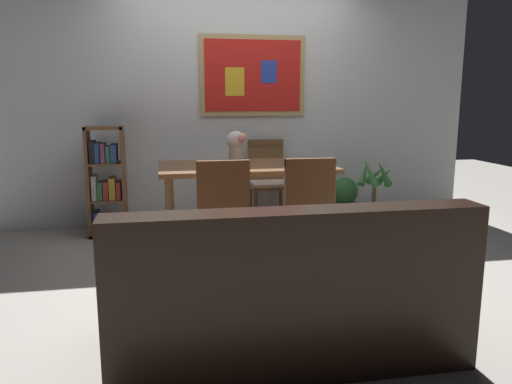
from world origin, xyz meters
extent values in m
plane|color=#B7B2A8|center=(0.00, 0.00, 0.00)|extent=(12.00, 12.00, 0.00)
cube|color=silver|center=(0.00, 1.43, 1.30)|extent=(5.20, 0.10, 2.60)
cube|color=tan|center=(0.16, 1.36, 1.57)|extent=(1.12, 0.02, 0.84)
cube|color=red|center=(0.16, 1.35, 1.57)|extent=(1.02, 0.01, 0.74)
cube|color=gold|center=(-0.03, 1.34, 1.51)|extent=(0.20, 0.00, 0.29)
cube|color=#263FA5|center=(0.33, 1.34, 1.62)|extent=(0.17, 0.00, 0.23)
cube|color=brown|center=(-0.07, 0.42, 0.74)|extent=(1.53, 0.87, 0.04)
cylinder|color=brown|center=(-0.76, 0.07, 0.36)|extent=(0.07, 0.07, 0.72)
cylinder|color=brown|center=(0.61, 0.07, 0.36)|extent=(0.07, 0.07, 0.72)
cylinder|color=brown|center=(-0.76, 0.77, 0.36)|extent=(0.07, 0.07, 0.72)
cylinder|color=brown|center=(0.61, 0.77, 0.36)|extent=(0.07, 0.07, 0.72)
cube|color=brown|center=(-0.38, -0.26, 0.44)|extent=(0.40, 0.40, 0.03)
cube|color=beige|center=(-0.38, -0.26, 0.47)|extent=(0.36, 0.36, 0.03)
cylinder|color=brown|center=(-0.55, -0.43, 0.21)|extent=(0.04, 0.04, 0.42)
cylinder|color=brown|center=(-0.21, -0.43, 0.21)|extent=(0.04, 0.04, 0.42)
cylinder|color=brown|center=(-0.55, -0.09, 0.21)|extent=(0.04, 0.04, 0.42)
cylinder|color=brown|center=(-0.21, -0.09, 0.21)|extent=(0.04, 0.04, 0.42)
cube|color=brown|center=(-0.38, -0.44, 0.68)|extent=(0.38, 0.04, 0.46)
cube|color=brown|center=(-0.38, -0.44, 0.88)|extent=(0.38, 0.05, 0.06)
cube|color=brown|center=(0.29, 1.10, 0.44)|extent=(0.40, 0.40, 0.03)
cube|color=beige|center=(0.29, 1.10, 0.47)|extent=(0.36, 0.36, 0.03)
cylinder|color=brown|center=(0.46, 1.27, 0.21)|extent=(0.04, 0.04, 0.42)
cylinder|color=brown|center=(0.12, 1.27, 0.21)|extent=(0.04, 0.04, 0.42)
cylinder|color=brown|center=(0.46, 0.93, 0.21)|extent=(0.04, 0.04, 0.42)
cylinder|color=brown|center=(0.12, 0.93, 0.21)|extent=(0.04, 0.04, 0.42)
cube|color=brown|center=(0.29, 1.28, 0.68)|extent=(0.38, 0.04, 0.46)
cube|color=brown|center=(0.29, 1.28, 0.88)|extent=(0.38, 0.05, 0.06)
cube|color=brown|center=(0.27, -0.25, 0.44)|extent=(0.40, 0.40, 0.03)
cube|color=beige|center=(0.27, -0.25, 0.47)|extent=(0.36, 0.36, 0.03)
cylinder|color=brown|center=(0.10, -0.42, 0.21)|extent=(0.04, 0.04, 0.42)
cylinder|color=brown|center=(0.44, -0.42, 0.21)|extent=(0.04, 0.04, 0.42)
cylinder|color=brown|center=(0.10, -0.08, 0.21)|extent=(0.04, 0.04, 0.42)
cylinder|color=brown|center=(0.44, -0.08, 0.21)|extent=(0.04, 0.04, 0.42)
cube|color=brown|center=(0.27, -0.43, 0.68)|extent=(0.38, 0.04, 0.46)
cube|color=brown|center=(0.27, -0.43, 0.88)|extent=(0.38, 0.05, 0.06)
cube|color=black|center=(-0.18, -1.45, 0.20)|extent=(1.80, 0.84, 0.40)
cube|color=black|center=(-0.18, -1.77, 0.62)|extent=(1.80, 0.20, 0.44)
cube|color=black|center=(-0.99, -1.45, 0.51)|extent=(0.18, 0.80, 0.22)
cube|color=black|center=(0.63, -1.45, 0.51)|extent=(0.18, 0.80, 0.22)
cube|color=maroon|center=(-0.63, -1.63, 0.56)|extent=(0.32, 0.16, 0.33)
cube|color=#B78C33|center=(-0.18, -1.63, 0.56)|extent=(0.32, 0.16, 0.33)
cube|color=maroon|center=(0.27, -1.63, 0.56)|extent=(0.32, 0.16, 0.33)
cube|color=brown|center=(-1.51, 1.07, 0.54)|extent=(0.03, 0.28, 1.08)
cube|color=brown|center=(-1.18, 1.07, 0.54)|extent=(0.03, 0.28, 1.08)
cube|color=brown|center=(-1.34, 1.07, 0.01)|extent=(0.36, 0.28, 0.03)
cube|color=brown|center=(-1.34, 1.07, 1.06)|extent=(0.36, 0.28, 0.03)
cube|color=brown|center=(-1.34, 1.07, 0.36)|extent=(0.30, 0.28, 0.02)
cube|color=brown|center=(-1.34, 1.07, 0.72)|extent=(0.30, 0.28, 0.02)
cube|color=#2D4C8C|center=(-1.46, 1.07, 0.14)|extent=(0.04, 0.22, 0.22)
cube|color=#7F3F72|center=(-1.41, 1.07, 0.11)|extent=(0.05, 0.22, 0.17)
cube|color=gold|center=(-1.35, 1.07, 0.12)|extent=(0.04, 0.22, 0.19)
cube|color=gold|center=(-1.31, 1.07, 0.11)|extent=(0.04, 0.22, 0.16)
cube|color=#2D4C8C|center=(-1.25, 1.07, 0.11)|extent=(0.05, 0.22, 0.16)
cube|color=beige|center=(-1.46, 1.07, 0.49)|extent=(0.05, 0.22, 0.24)
cube|color=#337247|center=(-1.41, 1.07, 0.46)|extent=(0.04, 0.22, 0.17)
cube|color=#B2332D|center=(-1.35, 1.07, 0.46)|extent=(0.05, 0.22, 0.18)
cube|color=gold|center=(-1.29, 1.07, 0.48)|extent=(0.06, 0.22, 0.21)
cube|color=#B2332D|center=(-1.23, 1.07, 0.46)|extent=(0.04, 0.22, 0.17)
cube|color=black|center=(-1.46, 1.07, 0.84)|extent=(0.05, 0.22, 0.21)
cube|color=#2D4C8C|center=(-1.41, 1.07, 0.83)|extent=(0.04, 0.22, 0.19)
cube|color=#7F3F72|center=(-1.36, 1.07, 0.82)|extent=(0.04, 0.22, 0.19)
cube|color=#337247|center=(-1.31, 1.07, 0.81)|extent=(0.04, 0.22, 0.16)
cube|color=#2D4C8C|center=(-1.26, 1.07, 0.82)|extent=(0.06, 0.22, 0.18)
cylinder|color=#4C4742|center=(1.15, 1.18, 0.11)|extent=(0.27, 0.27, 0.22)
cylinder|color=#332319|center=(1.15, 1.18, 0.21)|extent=(0.24, 0.24, 0.02)
sphere|color=#2D6B33|center=(1.15, 1.18, 0.34)|extent=(0.30, 0.30, 0.30)
cylinder|color=#2D6B33|center=(1.20, 1.04, 0.14)|extent=(0.03, 0.03, 0.22)
cylinder|color=#2D6B33|center=(1.27, 1.27, 0.10)|extent=(0.03, 0.03, 0.31)
cylinder|color=#B2ADA3|center=(1.33, 0.80, 0.10)|extent=(0.24, 0.24, 0.20)
cylinder|color=#332319|center=(1.33, 0.80, 0.19)|extent=(0.21, 0.21, 0.02)
cylinder|color=brown|center=(1.33, 0.80, 0.33)|extent=(0.04, 0.04, 0.28)
cone|color=#387F3D|center=(1.44, 0.82, 0.55)|extent=(0.12, 0.25, 0.22)
cone|color=#387F3D|center=(1.38, 0.90, 0.56)|extent=(0.25, 0.19, 0.23)
cone|color=#387F3D|center=(1.24, 0.87, 0.59)|extent=(0.23, 0.24, 0.28)
cone|color=#387F3D|center=(1.25, 0.74, 0.60)|extent=(0.19, 0.23, 0.30)
cone|color=#387F3D|center=(1.38, 0.70, 0.60)|extent=(0.25, 0.18, 0.30)
cylinder|color=beige|center=(-0.16, 0.45, 0.84)|extent=(0.13, 0.13, 0.16)
sphere|color=silver|center=(-0.16, 0.45, 0.98)|extent=(0.16, 0.16, 0.16)
sphere|color=#D86633|center=(-0.19, 0.50, 0.99)|extent=(0.05, 0.05, 0.05)
sphere|color=pink|center=(-0.12, 0.39, 0.99)|extent=(0.08, 0.08, 0.08)
sphere|color=#EACC4C|center=(-0.09, 0.46, 1.00)|extent=(0.08, 0.08, 0.08)
camera|label=1|loc=(-0.79, -3.91, 1.34)|focal=34.81mm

